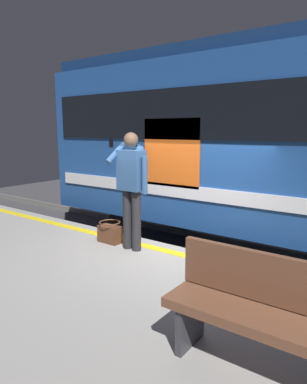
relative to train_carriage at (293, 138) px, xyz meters
name	(u,v)px	position (x,y,z in m)	size (l,w,h in m)	color
ground_plane	(176,298)	(1.10, 2.29, -2.58)	(25.37, 25.37, 0.00)	#3D3D3F
platform	(79,333)	(1.10, 4.38, -2.13)	(16.92, 4.17, 0.90)	gray
safety_line	(166,251)	(1.10, 2.59, -1.68)	(16.58, 0.16, 0.01)	yellow
track_rail_near	(218,264)	(1.10, 0.71, -2.50)	(21.99, 0.08, 0.16)	slate
track_rail_far	(245,245)	(1.10, -0.72, -2.50)	(21.99, 0.08, 0.16)	slate
train_carriage	(293,138)	(0.00, 0.00, 0.00)	(9.83, 3.07, 4.09)	#1E478C
passenger	(132,181)	(1.58, 2.82, -0.61)	(0.57, 0.55, 1.80)	#262628
handbag	(110,233)	(2.09, 2.79, -1.52)	(0.39, 0.35, 0.35)	#59331E
bench	(266,312)	(-0.99, 4.35, -1.19)	(1.54, 0.44, 0.90)	brown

